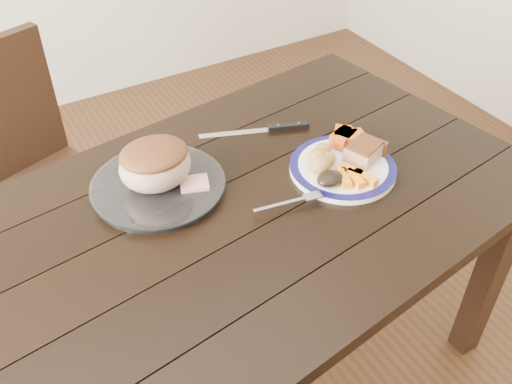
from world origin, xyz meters
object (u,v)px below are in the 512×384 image
fork (293,202)px  carving_knife (275,128)px  dinner_plate (343,168)px  pork_slice (364,152)px  roast_joint (155,166)px  dining_table (225,242)px  serving_platter (158,187)px  chair_far (29,171)px

fork → carving_knife: fork is taller
dinner_plate → fork: (-0.19, -0.06, 0.01)m
pork_slice → roast_joint: roast_joint is taller
pork_slice → fork: size_ratio=0.51×
carving_knife → roast_joint: bearing=-148.0°
dining_table → serving_platter: bearing=120.4°
serving_platter → fork: fork is taller
serving_platter → pork_slice: (0.51, -0.18, 0.03)m
dining_table → pork_slice: 0.43m
chair_far → dinner_plate: chair_far is taller
chair_far → roast_joint: (0.25, -0.57, 0.30)m
dinner_plate → fork: 0.20m
pork_slice → fork: (-0.26, -0.05, -0.02)m
dining_table → roast_joint: roast_joint is taller
dining_table → fork: 0.20m
fork → carving_knife: 0.34m
fork → roast_joint: size_ratio=0.99×
dinner_plate → carving_knife: bearing=101.5°
fork → dinner_plate: bearing=25.7°
dining_table → fork: fork is taller
dinner_plate → serving_platter: serving_platter is taller
dining_table → chair_far: size_ratio=1.84×
chair_far → pork_slice: size_ratio=10.23×
pork_slice → roast_joint: (-0.51, 0.18, 0.03)m
serving_platter → carving_knife: 0.40m
fork → carving_knife: bearing=74.7°
roast_joint → serving_platter: bearing=0.0°
pork_slice → fork: 0.26m
dinner_plate → carving_knife: 0.26m
chair_far → carving_knife: (0.64, -0.49, 0.23)m
serving_platter → fork: 0.34m
serving_platter → roast_joint: size_ratio=1.83×
pork_slice → roast_joint: size_ratio=0.50×
dinner_plate → serving_platter: size_ratio=0.85×
roast_joint → carving_knife: roast_joint is taller
serving_platter → roast_joint: bearing=180.0°
chair_far → dinner_plate: 1.04m
chair_far → roast_joint: size_ratio=5.16×
chair_far → serving_platter: bearing=93.8°
dinner_plate → fork: bearing=-163.6°
serving_platter → pork_slice: 0.54m
fork → serving_platter: bearing=147.2°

